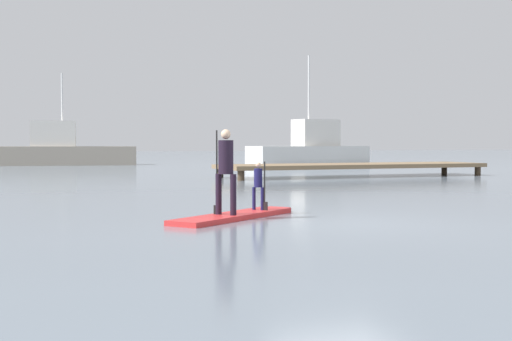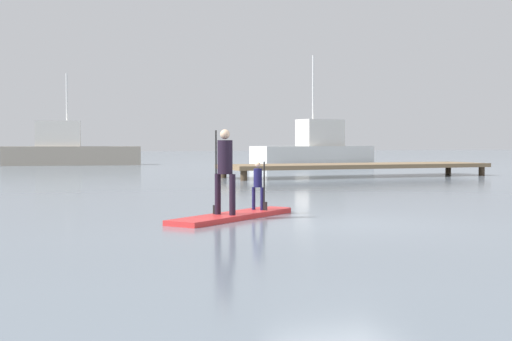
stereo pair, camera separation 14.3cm
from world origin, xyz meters
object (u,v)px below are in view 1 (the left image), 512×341
(paddler_adult, at_px, (226,166))
(fishing_boat_white_large, at_px, (311,150))
(paddler_child_solo, at_px, (259,183))
(paddleboard_near, at_px, (235,216))
(motor_boat_small_navy, at_px, (64,150))

(paddler_adult, distance_m, fishing_boat_white_large, 35.56)
(paddler_adult, relative_size, fishing_boat_white_large, 0.19)
(fishing_boat_white_large, bearing_deg, paddler_child_solo, -118.58)
(paddler_adult, bearing_deg, paddleboard_near, 34.86)
(motor_boat_small_navy, bearing_deg, paddler_child_solo, -91.04)
(paddler_adult, bearing_deg, motor_boat_small_navy, 87.44)
(paddleboard_near, bearing_deg, fishing_boat_white_large, 60.77)
(fishing_boat_white_large, xyz_separation_m, motor_boat_small_navy, (-15.82, 6.48, -0.03))
(paddler_child_solo, bearing_deg, fishing_boat_white_large, 61.42)
(motor_boat_small_navy, bearing_deg, paddler_adult, -92.56)
(paddler_child_solo, distance_m, fishing_boat_white_large, 34.46)
(paddleboard_near, height_order, paddler_adult, paddler_adult)
(paddleboard_near, distance_m, paddler_adult, 1.08)
(paddler_adult, bearing_deg, paddler_child_solo, 34.93)
(fishing_boat_white_large, bearing_deg, paddler_adult, -119.46)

